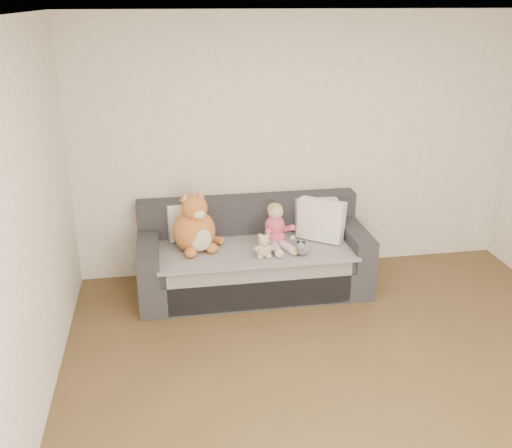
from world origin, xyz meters
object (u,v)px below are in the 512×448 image
(teddy_bear, at_px, (264,248))
(sippy_cup, at_px, (262,247))
(plush_cat, at_px, (195,228))
(sofa, at_px, (253,259))
(toddler, at_px, (276,229))

(teddy_bear, height_order, sippy_cup, teddy_bear)
(plush_cat, bearing_deg, sofa, -13.41)
(sippy_cup, bearing_deg, toddler, 37.85)
(toddler, xyz_separation_m, teddy_bear, (-0.16, -0.23, -0.08))
(sofa, relative_size, teddy_bear, 9.34)
(toddler, distance_m, plush_cat, 0.77)
(plush_cat, bearing_deg, toddler, -21.98)
(sofa, height_order, sippy_cup, sofa)
(teddy_bear, distance_m, sippy_cup, 0.11)
(sofa, bearing_deg, plush_cat, -174.44)
(plush_cat, height_order, teddy_bear, plush_cat)
(teddy_bear, bearing_deg, sippy_cup, 91.94)
(toddler, relative_size, plush_cat, 0.72)
(teddy_bear, bearing_deg, plush_cat, 158.27)
(sofa, height_order, plush_cat, plush_cat)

